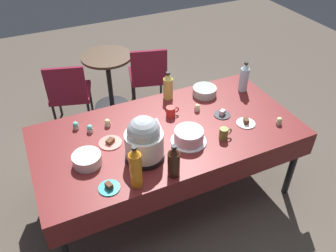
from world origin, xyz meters
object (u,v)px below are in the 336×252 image
(cupcake_mint, at_px, (197,108))
(maroon_chair_left, at_px, (69,91))
(potluck_table, at_px, (168,136))
(dessert_plate_white, at_px, (246,122))
(glass_salad_bowl, at_px, (205,91))
(soda_bottle_orange_juice, at_px, (136,168))
(ceramic_snack_bowl, at_px, (87,159))
(cupcake_cocoa, at_px, (76,126))
(coffee_mug_olive, at_px, (224,133))
(soda_bottle_cola, at_px, (174,162))
(dessert_plate_teal, at_px, (109,187))
(maroon_chair_right, at_px, (148,74))
(dessert_plate_coral, at_px, (110,142))
(cupcake_vanilla, at_px, (107,123))
(cupcake_lemon, at_px, (90,128))
(round_cafe_table, at_px, (108,72))
(frosted_layer_cake, at_px, (189,136))
(slow_cooker, at_px, (144,140))
(dessert_plate_charcoal, at_px, (222,114))
(soda_bottle_ginger_ale, at_px, (168,86))
(cupcake_rose, at_px, (279,121))
(soda_bottle_water, at_px, (244,78))
(coffee_mug_red, at_px, (171,111))

(cupcake_mint, height_order, maroon_chair_left, maroon_chair_left)
(potluck_table, distance_m, dessert_plate_white, 0.67)
(potluck_table, distance_m, glass_salad_bowl, 0.66)
(soda_bottle_orange_juice, bearing_deg, ceramic_snack_bowl, 126.71)
(cupcake_cocoa, xyz_separation_m, coffee_mug_olive, (1.05, -0.62, 0.02))
(cupcake_cocoa, distance_m, soda_bottle_cola, 0.97)
(soda_bottle_cola, distance_m, maroon_chair_left, 1.94)
(glass_salad_bowl, distance_m, dessert_plate_teal, 1.40)
(soda_bottle_orange_juice, bearing_deg, potluck_table, 45.29)
(cupcake_cocoa, height_order, maroon_chair_right, maroon_chair_right)
(dessert_plate_coral, relative_size, cupcake_vanilla, 2.75)
(cupcake_lemon, relative_size, round_cafe_table, 0.09)
(coffee_mug_olive, bearing_deg, cupcake_vanilla, 145.47)
(glass_salad_bowl, bearing_deg, frosted_layer_cake, -129.61)
(coffee_mug_olive, bearing_deg, cupcake_cocoa, 149.31)
(slow_cooker, relative_size, maroon_chair_left, 0.43)
(dessert_plate_teal, bearing_deg, dessert_plate_coral, 71.95)
(dessert_plate_charcoal, bearing_deg, dessert_plate_teal, -160.89)
(slow_cooker, bearing_deg, coffee_mug_olive, -4.92)
(frosted_layer_cake, height_order, soda_bottle_ginger_ale, soda_bottle_ginger_ale)
(dessert_plate_white, height_order, soda_bottle_ginger_ale, soda_bottle_ginger_ale)
(soda_bottle_cola, xyz_separation_m, round_cafe_table, (0.12, 2.08, -0.38))
(coffee_mug_olive, distance_m, round_cafe_table, 1.96)
(dessert_plate_charcoal, distance_m, cupcake_rose, 0.48)
(ceramic_snack_bowl, relative_size, soda_bottle_orange_juice, 0.62)
(glass_salad_bowl, xyz_separation_m, dessert_plate_white, (0.09, -0.55, -0.03))
(cupcake_mint, bearing_deg, round_cafe_table, 105.60)
(dessert_plate_coral, relative_size, maroon_chair_right, 0.22)
(dessert_plate_coral, xyz_separation_m, maroon_chair_right, (0.86, 1.34, -0.27))
(potluck_table, xyz_separation_m, maroon_chair_right, (0.38, 1.39, -0.20))
(ceramic_snack_bowl, height_order, dessert_plate_teal, ceramic_snack_bowl)
(dessert_plate_white, bearing_deg, soda_bottle_cola, -161.07)
(glass_salad_bowl, xyz_separation_m, cupcake_vanilla, (-0.98, -0.08, -0.01))
(slow_cooker, relative_size, maroon_chair_right, 0.43)
(soda_bottle_water, bearing_deg, cupcake_cocoa, 177.35)
(dessert_plate_coral, relative_size, cupcake_rose, 2.75)
(glass_salad_bowl, xyz_separation_m, maroon_chair_right, (-0.17, 1.03, -0.30))
(cupcake_cocoa, xyz_separation_m, cupcake_lemon, (0.10, -0.09, 0.00))
(coffee_mug_red, bearing_deg, dessert_plate_coral, -167.41)
(dessert_plate_teal, relative_size, cupcake_rose, 2.25)
(soda_bottle_ginger_ale, xyz_separation_m, maroon_chair_left, (-0.78, 0.94, -0.38))
(dessert_plate_charcoal, relative_size, cupcake_cocoa, 2.16)
(cupcake_rose, distance_m, soda_bottle_water, 0.60)
(cupcake_cocoa, relative_size, coffee_mug_red, 0.56)
(slow_cooker, height_order, cupcake_vanilla, slow_cooker)
(dessert_plate_coral, relative_size, coffee_mug_red, 1.53)
(ceramic_snack_bowl, bearing_deg, coffee_mug_red, 19.23)
(soda_bottle_ginger_ale, height_order, maroon_chair_right, soda_bottle_ginger_ale)
(dessert_plate_charcoal, height_order, cupcake_rose, cupcake_rose)
(dessert_plate_white, xyz_separation_m, soda_bottle_water, (0.28, 0.46, 0.13))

